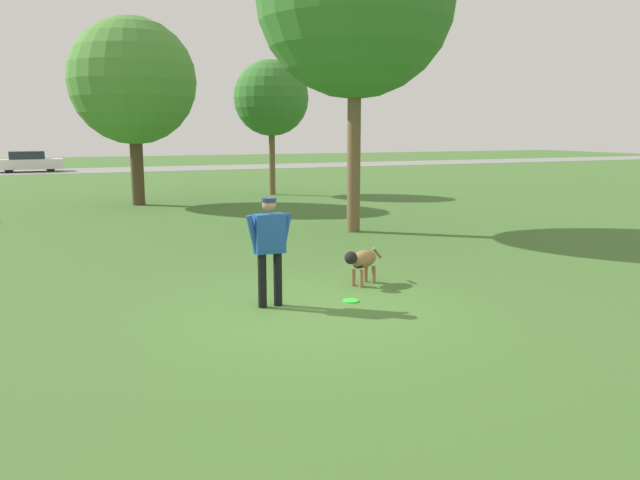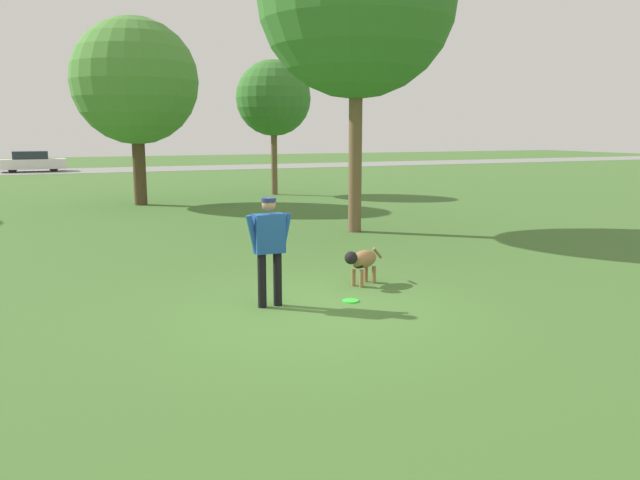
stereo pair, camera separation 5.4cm
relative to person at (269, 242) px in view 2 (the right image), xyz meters
The scene contains 8 objects.
ground_plane 1.18m from the person, 35.64° to the right, with size 120.00×120.00×0.00m, color #426B2D.
far_road_strip 35.98m from the person, 89.15° to the left, with size 120.00×6.00×0.01m.
person is the anchor object (origin of this frame).
dog 2.04m from the person, 18.54° to the left, with size 0.97×0.61×0.64m.
frisbee 1.59m from the person, 10.59° to the right, with size 0.26×0.26×0.02m.
tree_far_right 17.12m from the person, 70.83° to the left, with size 3.06×3.06×5.47m.
tree_mid_center 14.73m from the person, 90.29° to the left, with size 4.36×4.36×6.50m.
parked_car_white 36.22m from the person, 96.59° to the left, with size 4.08×1.90×1.33m.
Camera 2 is at (-3.41, -8.30, 2.62)m, focal length 35.00 mm.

